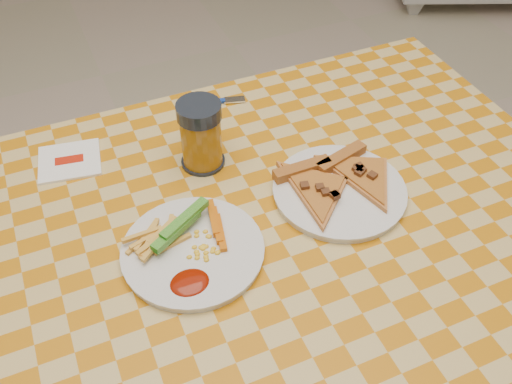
% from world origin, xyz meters
% --- Properties ---
extents(table, '(1.28, 0.88, 0.76)m').
position_xyz_m(table, '(0.00, 0.00, 0.68)').
color(table, silver).
rests_on(table, ground).
extents(plate_left, '(0.30, 0.30, 0.01)m').
position_xyz_m(plate_left, '(-0.09, -0.00, 0.76)').
color(plate_left, silver).
rests_on(plate_left, table).
extents(plate_right, '(0.31, 0.31, 0.01)m').
position_xyz_m(plate_right, '(0.19, 0.02, 0.76)').
color(plate_right, silver).
rests_on(plate_right, table).
extents(fries_veggies, '(0.19, 0.17, 0.04)m').
position_xyz_m(fries_veggies, '(-0.10, 0.01, 0.78)').
color(fries_veggies, '#F5D34E').
rests_on(fries_veggies, plate_left).
extents(pizza_slices, '(0.26, 0.24, 0.02)m').
position_xyz_m(pizza_slices, '(0.20, 0.04, 0.78)').
color(pizza_slices, '#D68242').
rests_on(pizza_slices, plate_right).
extents(drink_glass, '(0.08, 0.08, 0.14)m').
position_xyz_m(drink_glass, '(-0.00, 0.20, 0.82)').
color(drink_glass, black).
rests_on(drink_glass, table).
extents(napkin, '(0.13, 0.12, 0.01)m').
position_xyz_m(napkin, '(-0.24, 0.31, 0.76)').
color(napkin, white).
rests_on(napkin, table).
extents(fork, '(0.14, 0.05, 0.01)m').
position_xyz_m(fork, '(0.08, 0.38, 0.76)').
color(fork, navy).
rests_on(fork, table).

